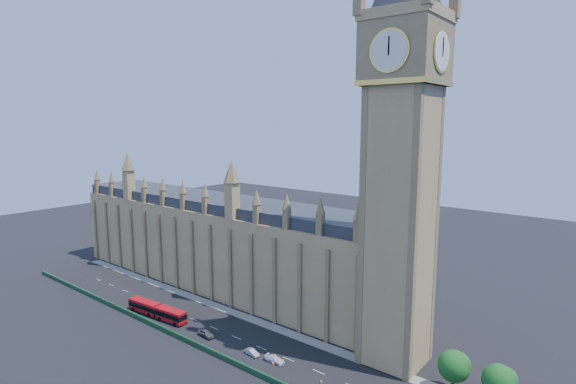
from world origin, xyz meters
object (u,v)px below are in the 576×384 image
Objects in this scene: car_white at (275,359)px; car_silver at (252,352)px; red_bus at (157,310)px; car_grey at (206,333)px.

car_silver is at bearing 92.70° from car_white.
car_white is (5.91, 0.86, 0.02)m from car_silver.
car_white is (39.14, 2.23, -1.11)m from red_bus.
red_bus is at bearing 99.40° from car_silver.
car_grey is 1.07× the size of car_white.
car_grey reaches higher than car_white.
car_grey is at bearing -2.76° from red_bus.
car_silver is (33.24, 1.36, -1.14)m from red_bus.
red_bus is at bearing 87.63° from car_white.
red_bus is 4.11× the size of car_grey.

